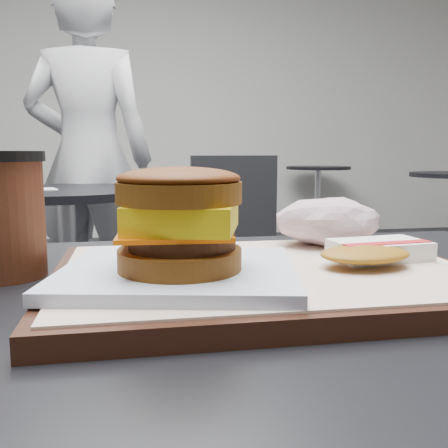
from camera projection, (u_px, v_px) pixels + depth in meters
serving_tray at (265, 277)px, 0.46m from camera, size 0.38×0.28×0.02m
breakfast_sandwich at (180, 233)px, 0.40m from camera, size 0.22×0.21×0.09m
hash_brown at (373, 252)px, 0.47m from camera, size 0.12×0.10×0.02m
crumpled_wrapper at (328, 221)px, 0.56m from camera, size 0.12×0.09×0.05m
coffee_cup at (2, 214)px, 0.49m from camera, size 0.09×0.09×0.13m
neighbor_table at (68, 238)px, 2.01m from camera, size 0.70×0.70×0.75m
napkin at (40, 189)px, 1.92m from camera, size 0.15×0.15×0.00m
neighbor_chair at (208, 237)px, 2.28m from camera, size 0.61×0.44×0.88m
patron at (89, 159)px, 2.44m from camera, size 0.70×0.53×1.72m
bg_table_far at (318, 185)px, 5.16m from camera, size 0.66×0.66×0.75m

